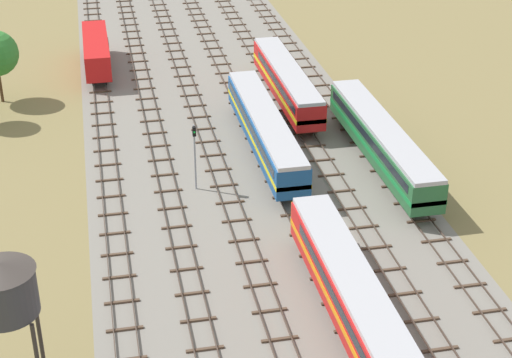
# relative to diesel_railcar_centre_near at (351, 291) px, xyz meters

# --- Properties ---
(ground_plane) EXTENTS (480.00, 480.00, 0.00)m
(ground_plane) POSITION_rel_diesel_railcar_centre_near_xyz_m (-2.39, 23.79, -2.60)
(ground_plane) COLOR olive
(ballast_bed) EXTENTS (27.92, 176.00, 0.01)m
(ballast_bed) POSITION_rel_diesel_railcar_centre_near_xyz_m (-2.39, 23.79, -2.59)
(ballast_bed) COLOR gray
(ballast_bed) RESTS_ON ground
(track_far_left) EXTENTS (2.40, 126.00, 0.29)m
(track_far_left) POSITION_rel_diesel_railcar_centre_near_xyz_m (-14.35, 24.79, -2.46)
(track_far_left) COLOR #47382D
(track_far_left) RESTS_ON ground
(track_left) EXTENTS (2.40, 126.00, 0.29)m
(track_left) POSITION_rel_diesel_railcar_centre_near_xyz_m (-9.57, 24.79, -2.46)
(track_left) COLOR #47382D
(track_left) RESTS_ON ground
(track_centre_left) EXTENTS (2.40, 126.00, 0.29)m
(track_centre_left) POSITION_rel_diesel_railcar_centre_near_xyz_m (-4.78, 24.79, -2.46)
(track_centre_left) COLOR #47382D
(track_centre_left) RESTS_ON ground
(track_centre) EXTENTS (2.40, 126.00, 0.29)m
(track_centre) POSITION_rel_diesel_railcar_centre_near_xyz_m (-0.00, 24.79, -2.46)
(track_centre) COLOR #47382D
(track_centre) RESTS_ON ground
(track_centre_right) EXTENTS (2.40, 126.00, 0.29)m
(track_centre_right) POSITION_rel_diesel_railcar_centre_near_xyz_m (4.78, 24.79, -2.46)
(track_centre_right) COLOR #47382D
(track_centre_right) RESTS_ON ground
(track_right) EXTENTS (2.40, 126.00, 0.29)m
(track_right) POSITION_rel_diesel_railcar_centre_near_xyz_m (9.57, 24.79, -2.46)
(track_right) COLOR #47382D
(track_right) RESTS_ON ground
(diesel_railcar_centre_near) EXTENTS (2.96, 20.50, 3.80)m
(diesel_railcar_centre_near) POSITION_rel_diesel_railcar_centre_near_xyz_m (0.00, 0.00, 0.00)
(diesel_railcar_centre_near) COLOR red
(diesel_railcar_centre_near) RESTS_ON ground
(passenger_coach_right_mid) EXTENTS (2.96, 22.00, 3.80)m
(passenger_coach_right_mid) POSITION_rel_diesel_railcar_centre_near_xyz_m (9.57, 21.22, 0.02)
(passenger_coach_right_mid) COLOR #286638
(passenger_coach_right_mid) RESTS_ON ground
(passenger_coach_centre_midfar) EXTENTS (2.96, 22.00, 3.80)m
(passenger_coach_centre_midfar) POSITION_rel_diesel_railcar_centre_near_xyz_m (-0.00, 25.77, 0.02)
(passenger_coach_centre_midfar) COLOR #194C8C
(passenger_coach_centre_midfar) RESTS_ON ground
(diesel_railcar_centre_right_far) EXTENTS (2.96, 20.50, 3.80)m
(diesel_railcar_centre_right_far) POSITION_rel_diesel_railcar_centre_near_xyz_m (4.78, 37.09, 0.00)
(diesel_railcar_centre_right_far) COLOR red
(diesel_railcar_centre_right_far) RESTS_ON ground
(freight_boxcar_far_left_farther) EXTENTS (2.87, 14.00, 3.60)m
(freight_boxcar_far_left_farther) POSITION_rel_diesel_railcar_centre_near_xyz_m (-14.34, 51.34, -0.15)
(freight_boxcar_far_left_farther) COLOR red
(freight_boxcar_far_left_farther) RESTS_ON ground
(water_tower) EXTENTS (3.76, 3.76, 9.68)m
(water_tower) POSITION_rel_diesel_railcar_centre_near_xyz_m (-20.47, -3.32, 5.36)
(water_tower) COLOR #2D2826
(water_tower) RESTS_ON ground
(signal_post_nearest) EXTENTS (0.28, 0.47, 5.94)m
(signal_post_nearest) POSITION_rel_diesel_railcar_centre_near_xyz_m (-7.17, 20.27, 1.14)
(signal_post_nearest) COLOR gray
(signal_post_nearest) RESTS_ON ground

